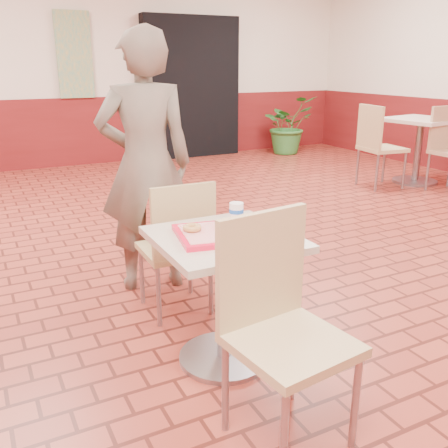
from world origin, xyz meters
name	(u,v)px	position (x,y,z in m)	size (l,w,h in m)	color
room_shell	(319,62)	(0.00, 0.00, 1.50)	(8.01, 10.01, 3.01)	maroon
wainscot_band	(311,209)	(0.00, 0.00, 0.50)	(8.00, 10.00, 1.00)	maroon
corridor_doorway	(192,88)	(1.20, 4.88, 1.10)	(1.60, 0.22, 2.20)	black
promo_poster	(74,55)	(-0.60, 4.94, 1.60)	(0.50, 0.03, 1.20)	gray
main_table	(224,278)	(-1.07, -0.73, 0.47)	(0.66, 0.66, 0.69)	#BEB099
chair_main_front	(279,318)	(-1.11, -1.29, 0.53)	(0.49, 0.49, 0.94)	tan
chair_main_back	(178,242)	(-1.08, -0.15, 0.47)	(0.40, 0.40, 0.85)	tan
customer	(146,164)	(-1.10, 0.35, 0.86)	(0.63, 0.41, 1.72)	#6B6053
serving_tray	(224,233)	(-1.07, -0.73, 0.71)	(0.45, 0.35, 0.03)	red
ring_donut	(192,228)	(-1.21, -0.66, 0.74)	(0.09, 0.09, 0.03)	#C08646
long_john_donut	(241,227)	(-1.00, -0.77, 0.74)	(0.14, 0.11, 0.04)	#CC833B
paper_cup	(236,211)	(-0.94, -0.61, 0.77)	(0.07, 0.07, 0.09)	white
second_table	(419,140)	(3.02, 1.79, 0.56)	(0.78, 0.78, 0.83)	beige
chair_second_left	(377,142)	(2.35, 1.84, 0.57)	(0.52, 0.52, 1.01)	tan
potted_plant	(288,125)	(2.76, 4.40, 0.48)	(0.87, 0.75, 0.96)	#2E742F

